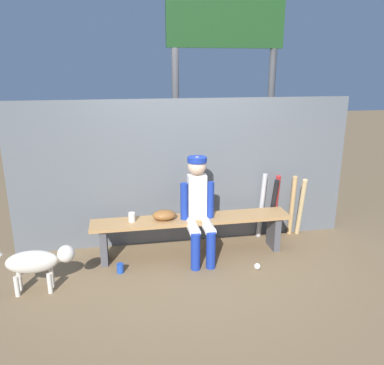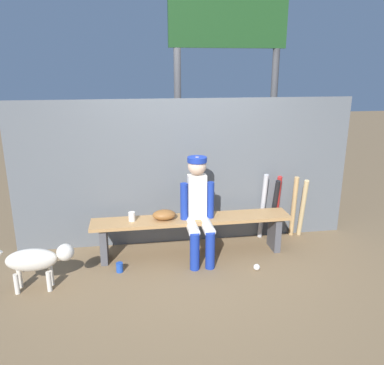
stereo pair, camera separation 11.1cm
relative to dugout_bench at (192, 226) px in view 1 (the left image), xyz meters
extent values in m
plane|color=brown|center=(0.00, 0.00, -0.38)|extent=(30.00, 30.00, 0.00)
cube|color=#595E63|center=(0.00, 0.43, 0.57)|extent=(4.37, 0.03, 1.88)
cube|color=#AD7F4C|center=(0.00, 0.00, 0.09)|extent=(2.43, 0.36, 0.04)
cube|color=#4C4C51|center=(-1.07, 0.00, -0.15)|extent=(0.08, 0.29, 0.45)
cube|color=#4C4C51|center=(1.07, 0.00, -0.15)|extent=(0.08, 0.29, 0.45)
cube|color=silver|center=(0.06, 0.00, 0.38)|extent=(0.22, 0.13, 0.54)
sphere|color=beige|center=(0.06, 0.00, 0.76)|extent=(0.22, 0.22, 0.22)
cylinder|color=#193399|center=(0.06, 0.00, 0.84)|extent=(0.23, 0.23, 0.06)
cylinder|color=silver|center=(-0.03, -0.19, 0.07)|extent=(0.13, 0.38, 0.13)
cylinder|color=#193399|center=(-0.03, -0.38, -0.15)|extent=(0.11, 0.11, 0.45)
cylinder|color=#193399|center=(-0.10, -0.02, 0.33)|extent=(0.09, 0.09, 0.46)
cylinder|color=silver|center=(0.15, -0.19, 0.07)|extent=(0.13, 0.38, 0.13)
cylinder|color=#193399|center=(0.15, -0.38, -0.15)|extent=(0.11, 0.11, 0.45)
cylinder|color=#193399|center=(0.22, -0.02, 0.33)|extent=(0.09, 0.09, 0.46)
ellipsoid|color=brown|center=(-0.34, 0.00, 0.17)|extent=(0.28, 0.20, 0.12)
cylinder|color=#B7B7BC|center=(1.01, 0.32, 0.08)|extent=(0.09, 0.17, 0.92)
cylinder|color=black|center=(1.14, 0.26, 0.05)|extent=(0.08, 0.23, 0.86)
cylinder|color=#B22323|center=(1.22, 0.35, 0.07)|extent=(0.10, 0.23, 0.88)
cylinder|color=tan|center=(1.45, 0.32, 0.06)|extent=(0.10, 0.18, 0.87)
cylinder|color=tan|center=(1.55, 0.26, 0.05)|extent=(0.12, 0.27, 0.85)
sphere|color=white|center=(0.67, -0.51, -0.34)|extent=(0.07, 0.07, 0.07)
cylinder|color=#1E47AD|center=(-0.89, -0.30, -0.32)|extent=(0.08, 0.08, 0.11)
cylinder|color=silver|center=(-0.72, 0.02, 0.16)|extent=(0.08, 0.08, 0.11)
cylinder|color=#3F3F42|center=(-0.02, 1.16, 0.88)|extent=(0.10, 0.10, 2.50)
cylinder|color=#3F3F42|center=(1.39, 1.16, 0.88)|extent=(0.10, 0.10, 2.50)
cube|color=#1E471E|center=(0.69, 1.16, 2.62)|extent=(1.65, 0.08, 0.98)
ellipsoid|color=beige|center=(-1.76, -0.53, -0.04)|extent=(0.52, 0.20, 0.24)
sphere|color=beige|center=(-1.42, -0.53, 0.02)|extent=(0.18, 0.18, 0.18)
cylinder|color=beige|center=(-1.60, -0.47, -0.27)|extent=(0.05, 0.05, 0.22)
cylinder|color=beige|center=(-1.60, -0.59, -0.27)|extent=(0.05, 0.05, 0.22)
cylinder|color=beige|center=(-1.92, -0.47, -0.27)|extent=(0.05, 0.05, 0.22)
cylinder|color=beige|center=(-1.92, -0.59, -0.27)|extent=(0.05, 0.05, 0.22)
camera|label=1|loc=(-0.81, -4.34, 1.87)|focal=36.35mm
camera|label=2|loc=(-0.70, -4.36, 1.87)|focal=36.35mm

